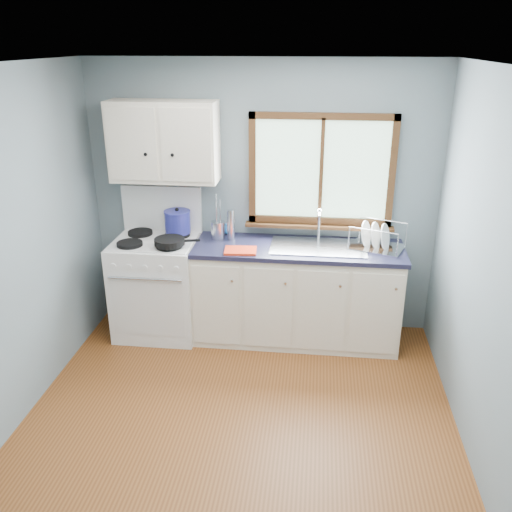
# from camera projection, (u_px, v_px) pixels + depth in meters

# --- Properties ---
(floor) EXTENTS (3.20, 3.60, 0.02)m
(floor) POSITION_uv_depth(u_px,v_px,m) (234.00, 441.00, 3.83)
(floor) COLOR brown
(floor) RESTS_ON ground
(ceiling) EXTENTS (3.20, 3.60, 0.02)m
(ceiling) POSITION_uv_depth(u_px,v_px,m) (227.00, 65.00, 2.89)
(ceiling) COLOR white
(ceiling) RESTS_ON wall_back
(wall_back) EXTENTS (3.20, 0.02, 2.50)m
(wall_back) POSITION_uv_depth(u_px,v_px,m) (262.00, 200.00, 5.03)
(wall_back) COLOR slate
(wall_back) RESTS_ON ground
(wall_right) EXTENTS (0.02, 3.60, 2.50)m
(wall_right) POSITION_uv_depth(u_px,v_px,m) (501.00, 293.00, 3.19)
(wall_right) COLOR slate
(wall_right) RESTS_ON ground
(gas_range) EXTENTS (0.76, 0.69, 1.36)m
(gas_range) POSITION_uv_depth(u_px,v_px,m) (158.00, 284.00, 5.10)
(gas_range) COLOR white
(gas_range) RESTS_ON floor
(base_cabinets) EXTENTS (1.85, 0.60, 0.88)m
(base_cabinets) POSITION_uv_depth(u_px,v_px,m) (296.00, 298.00, 5.01)
(base_cabinets) COLOR #EFE3CB
(base_cabinets) RESTS_ON floor
(countertop) EXTENTS (1.89, 0.64, 0.04)m
(countertop) POSITION_uv_depth(u_px,v_px,m) (298.00, 249.00, 4.83)
(countertop) COLOR black
(countertop) RESTS_ON base_cabinets
(sink) EXTENTS (0.84, 0.46, 0.44)m
(sink) POSITION_uv_depth(u_px,v_px,m) (318.00, 254.00, 4.82)
(sink) COLOR silver
(sink) RESTS_ON countertop
(window) EXTENTS (1.36, 0.10, 1.03)m
(window) POSITION_uv_depth(u_px,v_px,m) (321.00, 178.00, 4.85)
(window) COLOR #9EC6A8
(window) RESTS_ON wall_back
(upper_cabinets) EXTENTS (0.95, 0.35, 0.70)m
(upper_cabinets) POSITION_uv_depth(u_px,v_px,m) (164.00, 142.00, 4.74)
(upper_cabinets) COLOR #EFE3CB
(upper_cabinets) RESTS_ON wall_back
(skillet) EXTENTS (0.42, 0.32, 0.05)m
(skillet) POSITION_uv_depth(u_px,v_px,m) (170.00, 241.00, 4.75)
(skillet) COLOR black
(skillet) RESTS_ON gas_range
(stockpot) EXTENTS (0.29, 0.29, 0.24)m
(stockpot) POSITION_uv_depth(u_px,v_px,m) (178.00, 222.00, 5.01)
(stockpot) COLOR navy
(stockpot) RESTS_ON gas_range
(utensil_crock) EXTENTS (0.17, 0.17, 0.41)m
(utensil_crock) POSITION_uv_depth(u_px,v_px,m) (218.00, 230.00, 4.98)
(utensil_crock) COLOR silver
(utensil_crock) RESTS_ON countertop
(thermos) EXTENTS (0.09, 0.09, 0.28)m
(thermos) POSITION_uv_depth(u_px,v_px,m) (231.00, 225.00, 4.93)
(thermos) COLOR silver
(thermos) RESTS_ON countertop
(soap_bottle) EXTENTS (0.12, 0.12, 0.24)m
(soap_bottle) POSITION_uv_depth(u_px,v_px,m) (229.00, 223.00, 5.05)
(soap_bottle) COLOR blue
(soap_bottle) RESTS_ON countertop
(dish_towel) EXTENTS (0.29, 0.22, 0.02)m
(dish_towel) POSITION_uv_depth(u_px,v_px,m) (241.00, 251.00, 4.70)
(dish_towel) COLOR red
(dish_towel) RESTS_ON countertop
(dish_rack) EXTENTS (0.54, 0.48, 0.23)m
(dish_rack) POSITION_uv_depth(u_px,v_px,m) (376.00, 241.00, 4.77)
(dish_rack) COLOR silver
(dish_rack) RESTS_ON countertop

